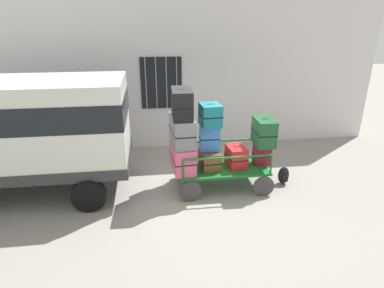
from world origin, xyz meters
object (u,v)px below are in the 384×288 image
Objects in this scene: van at (21,126)px; suitcase_midleft_top at (210,115)px; suitcase_center_bottom at (236,156)px; luggage_cart at (222,170)px; suitcase_midright_bottom at (262,154)px; backpack at (284,175)px; suitcase_midleft_bottom at (210,160)px; suitcase_left_top at (182,103)px; suitcase_left_middle at (182,130)px; suitcase_left_bottom at (183,157)px; suitcase_midright_middle at (264,132)px; suitcase_midleft_middle at (210,138)px.

van is 4.11m from suitcase_midleft_top.
luggage_cart is at bearing 176.69° from suitcase_center_bottom.
suitcase_midright_bottom is 0.80m from backpack.
suitcase_midleft_bottom is 1.90m from backpack.
luggage_cart is at bearing 0.91° from suitcase_left_top.
suitcase_left_middle is at bearing -4.91° from van.
suitcase_left_top is at bearing 90.00° from suitcase_left_bottom.
suitcase_left_bottom is at bearing -90.00° from suitcase_left_top.
suitcase_midleft_top reaches higher than suitcase_left_bottom.
van is at bearing 176.37° from suitcase_midright_middle.
van is 4.81m from suitcase_center_bottom.
suitcase_left_bottom is 1.10× the size of suitcase_left_top.
suitcase_center_bottom is at bearing -179.05° from suitcase_midright_middle.
suitcase_midright_middle is 1.26m from backpack.
suitcase_midleft_top is 0.95× the size of suitcase_center_bottom.
suitcase_midright_bottom is (1.26, -0.01, -1.01)m from suitcase_midleft_top.
luggage_cart is 3.36× the size of suitcase_midleft_bottom.
suitcase_midright_middle reaches higher than suitcase_midleft_middle.
suitcase_left_middle is at bearing 178.97° from suitcase_midleft_middle.
suitcase_midleft_bottom is at bearing -6.17° from suitcase_left_middle.
suitcase_midright_middle is at bearing 0.95° from suitcase_center_bottom.
suitcase_left_top is 1.71× the size of suitcase_midright_bottom.
suitcase_midleft_bottom is at bearing -5.11° from van.
van is 7.91× the size of suitcase_midleft_top.
suitcase_midleft_bottom is at bearing -173.90° from luggage_cart.
suitcase_midleft_top is (0.63, -0.03, 0.34)m from suitcase_left_middle.
suitcase_midleft_bottom is (0.63, -0.02, -1.34)m from suitcase_left_top.
suitcase_midright_bottom is at bearing -3.58° from van.
suitcase_left_top is at bearing 179.86° from suitcase_center_bottom.
suitcase_left_middle reaches higher than suitcase_midleft_bottom.
suitcase_left_middle is 1.39× the size of suitcase_midright_middle.
suitcase_center_bottom is (0.63, 0.02, 0.03)m from suitcase_midleft_bottom.
luggage_cart is 3.74× the size of suitcase_midleft_top.
van is 4.43× the size of suitcase_left_middle.
suitcase_midleft_bottom is 1.40m from suitcase_midright_middle.
suitcase_midright_bottom is at bearing -0.15° from luggage_cart.
suitcase_left_top is 1.53× the size of suitcase_midleft_top.
suitcase_left_bottom is 1.89m from suitcase_midright_bottom.
suitcase_midleft_top reaches higher than suitcase_left_middle.
suitcase_center_bottom reaches higher than suitcase_midleft_bottom.
suitcase_left_middle is 1.69× the size of suitcase_midleft_middle.
suitcase_center_bottom is at bearing 0.95° from suitcase_left_bottom.
suitcase_midright_middle is at bearing -1.28° from suitcase_left_middle.
suitcase_left_bottom is at bearing -178.89° from suitcase_midright_bottom.
suitcase_midright_middle is at bearing 1.18° from suitcase_midleft_bottom.
suitcase_midleft_top is at bearing -2.34° from suitcase_left_middle.
suitcase_center_bottom is (1.26, -0.00, -1.31)m from suitcase_left_top.
suitcase_left_bottom reaches higher than backpack.
suitcase_midleft_top is (0.00, -0.01, 0.55)m from suitcase_midleft_middle.
suitcase_midleft_top is at bearing 177.49° from backpack.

